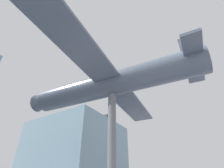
{
  "coord_description": "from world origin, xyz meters",
  "views": [
    {
      "loc": [
        -8.56,
        -5.37,
        1.43
      ],
      "look_at": [
        0.0,
        0.0,
        7.9
      ],
      "focal_mm": 28.0,
      "sensor_mm": 36.0,
      "label": 1
    }
  ],
  "objects": [
    {
      "name": "suspended_airplane",
      "position": [
        -0.02,
        0.14,
        7.91
      ],
      "size": [
        14.71,
        13.35,
        2.89
      ],
      "rotation": [
        0.0,
        0.0,
        0.11
      ],
      "color": "#4C5666",
      "rests_on": "support_pylon_central"
    },
    {
      "name": "support_pylon_central",
      "position": [
        0.0,
        0.0,
        3.53
      ],
      "size": [
        0.5,
        0.5,
        7.07
      ],
      "color": "slate",
      "rests_on": "ground_plane"
    },
    {
      "name": "glass_pavilion_right",
      "position": [
        9.64,
        11.86,
        5.0
      ],
      "size": [
        9.99,
        10.89,
        10.58
      ],
      "color": "#7593A3",
      "rests_on": "ground_plane"
    }
  ]
}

